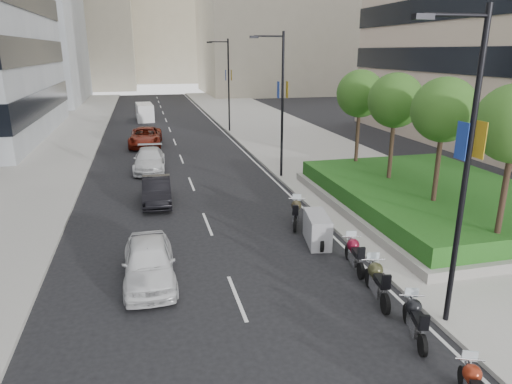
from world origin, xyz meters
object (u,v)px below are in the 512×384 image
object	(u,v)px
motorcycle_2	(415,319)
delivery_van	(145,113)
motorcycle_5	(317,229)
motorcycle_6	(296,212)
car_a	(149,262)
lamp_post_0	(463,160)
car_c	(149,160)
car_b	(157,191)
motorcycle_3	(377,281)
lamp_post_1	(280,99)
lamp_post_2	(227,81)
motorcycle_4	(354,254)
car_d	(146,137)

from	to	relation	value
motorcycle_2	delivery_van	bearing A→B (deg)	25.55
motorcycle_5	motorcycle_6	world-z (taller)	motorcycle_5
motorcycle_5	car_a	bearing A→B (deg)	113.93
motorcycle_5	motorcycle_6	size ratio (longest dim) A/B	1.03
lamp_post_0	motorcycle_5	size ratio (longest dim) A/B	4.01
car_c	car_b	bearing A→B (deg)	-85.07
lamp_post_0	delivery_van	bearing A→B (deg)	100.07
motorcycle_3	car_c	size ratio (longest dim) A/B	0.47
lamp_post_1	motorcycle_6	distance (m)	9.40
lamp_post_1	motorcycle_2	size ratio (longest dim) A/B	4.25
lamp_post_2	motorcycle_3	world-z (taller)	lamp_post_2
motorcycle_4	car_c	size ratio (longest dim) A/B	0.44
lamp_post_2	motorcycle_5	xyz separation A→B (m)	(-1.43, -28.43, -4.42)
motorcycle_4	motorcycle_6	bearing A→B (deg)	16.86
lamp_post_0	motorcycle_4	bearing A→B (deg)	102.78
lamp_post_0	delivery_van	size ratio (longest dim) A/B	1.90
motorcycle_6	car_c	size ratio (longest dim) A/B	0.43
motorcycle_6	car_d	world-z (taller)	car_d
motorcycle_6	motorcycle_5	bearing A→B (deg)	-154.71
motorcycle_2	car_d	distance (m)	30.97
motorcycle_5	car_a	xyz separation A→B (m)	(-6.99, -1.72, 0.11)
lamp_post_0	lamp_post_2	xyz separation A→B (m)	(0.00, 35.00, 0.00)
car_d	delivery_van	size ratio (longest dim) A/B	1.20
lamp_post_1	lamp_post_0	bearing A→B (deg)	-90.00
motorcycle_4	delivery_van	size ratio (longest dim) A/B	0.47
lamp_post_2	car_b	distance (m)	23.06
lamp_post_2	motorcycle_2	distance (m)	35.67
car_a	delivery_van	size ratio (longest dim) A/B	0.93
motorcycle_4	motorcycle_3	bearing A→B (deg)	-177.61
motorcycle_6	car_c	xyz separation A→B (m)	(-6.45, 12.23, 0.12)
lamp_post_2	motorcycle_5	distance (m)	28.81
motorcycle_2	motorcycle_4	world-z (taller)	motorcycle_4
motorcycle_2	car_d	bearing A→B (deg)	30.08
car_c	delivery_van	size ratio (longest dim) A/B	1.06
lamp_post_0	delivery_van	xyz separation A→B (m)	(-8.02, 45.16, -4.16)
motorcycle_4	car_d	size ratio (longest dim) A/B	0.39
motorcycle_6	car_b	xyz separation A→B (m)	(-6.24, 4.87, 0.08)
lamp_post_2	motorcycle_4	bearing A→B (deg)	-91.70
motorcycle_2	motorcycle_3	xyz separation A→B (m)	(-0.01, 2.20, 0.05)
motorcycle_3	car_a	size ratio (longest dim) A/B	0.53
lamp_post_0	motorcycle_4	xyz separation A→B (m)	(-0.92, 4.04, -4.48)
motorcycle_4	motorcycle_5	xyz separation A→B (m)	(-0.51, 2.53, 0.05)
lamp_post_0	motorcycle_3	xyz separation A→B (m)	(-1.17, 1.83, -4.43)
motorcycle_6	delivery_van	bearing A→B (deg)	31.30
motorcycle_4	lamp_post_2	bearing A→B (deg)	7.22
car_d	motorcycle_6	bearing A→B (deg)	-68.36
car_b	car_c	world-z (taller)	car_c
lamp_post_1	car_b	world-z (taller)	lamp_post_1
motorcycle_3	delivery_van	distance (m)	43.87
motorcycle_5	delivery_van	size ratio (longest dim) A/B	0.47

